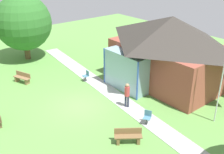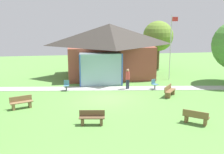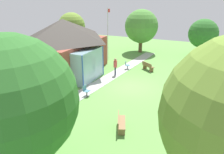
{
  "view_description": "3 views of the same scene",
  "coord_description": "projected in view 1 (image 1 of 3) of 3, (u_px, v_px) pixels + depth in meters",
  "views": [
    {
      "loc": [
        13.58,
        -8.47,
        9.39
      ],
      "look_at": [
        -0.38,
        2.96,
        1.17
      ],
      "focal_mm": 43.57,
      "sensor_mm": 36.0,
      "label": 1
    },
    {
      "loc": [
        -2.47,
        -20.94,
        6.54
      ],
      "look_at": [
        0.54,
        1.23,
        1.34
      ],
      "focal_mm": 46.28,
      "sensor_mm": 36.0,
      "label": 2
    },
    {
      "loc": [
        -15.85,
        -5.47,
        7.29
      ],
      "look_at": [
        -0.71,
        1.39,
        0.92
      ],
      "focal_mm": 34.0,
      "sensor_mm": 36.0,
      "label": 3
    }
  ],
  "objects": [
    {
      "name": "ground_plane",
      "position": [
        82.0,
        106.0,
        18.33
      ],
      "size": [
        44.0,
        44.0,
        0.0
      ],
      "primitive_type": "plane",
      "color": "#609947"
    },
    {
      "name": "pavilion",
      "position": [
        168.0,
        49.0,
        20.65
      ],
      "size": [
        9.18,
        7.35,
        5.25
      ],
      "color": "brown",
      "rests_on": "ground_plane"
    },
    {
      "name": "footpath",
      "position": [
        112.0,
        94.0,
        19.87
      ],
      "size": [
        24.08,
        3.94,
        0.03
      ],
      "primitive_type": "cube",
      "rotation": [
        0.0,
        0.0,
        -0.11
      ],
      "color": "#ADADA8",
      "rests_on": "ground_plane"
    },
    {
      "name": "flagpole",
      "position": [
        224.0,
        72.0,
        15.27
      ],
      "size": [
        0.64,
        0.08,
        6.08
      ],
      "color": "silver",
      "rests_on": "ground_plane"
    },
    {
      "name": "bench_mid_right",
      "position": [
        128.0,
        136.0,
        14.64
      ],
      "size": [
        1.25,
        1.46,
        0.84
      ],
      "rotation": [
        0.0,
        0.0,
        4.07
      ],
      "color": "brown",
      "rests_on": "ground_plane"
    },
    {
      "name": "bench_mid_left",
      "position": [
        22.0,
        78.0,
        21.52
      ],
      "size": [
        1.56,
        0.96,
        0.84
      ],
      "rotation": [
        0.0,
        0.0,
        3.52
      ],
      "color": "olive",
      "rests_on": "ground_plane"
    },
    {
      "name": "patio_chair_west",
      "position": [
        86.0,
        76.0,
        21.8
      ],
      "size": [
        0.48,
        0.48,
        0.86
      ],
      "rotation": [
        0.0,
        0.0,
        3.05
      ],
      "color": "teal",
      "rests_on": "ground_plane"
    },
    {
      "name": "patio_chair_lawn_spare",
      "position": [
        147.0,
        118.0,
        16.27
      ],
      "size": [
        0.6,
        0.6,
        0.86
      ],
      "rotation": [
        0.0,
        0.0,
        3.64
      ],
      "color": "teal",
      "rests_on": "ground_plane"
    },
    {
      "name": "visitor_on_path",
      "position": [
        127.0,
        93.0,
        17.8
      ],
      "size": [
        0.34,
        0.34,
        1.74
      ],
      "rotation": [
        0.0,
        0.0,
        0.47
      ],
      "color": "#2D3347",
      "rests_on": "ground_plane"
    },
    {
      "name": "tree_west_hedge",
      "position": [
        23.0,
        23.0,
        25.12
      ],
      "size": [
        5.19,
        5.19,
        6.15
      ],
      "color": "brown",
      "rests_on": "ground_plane"
    }
  ]
}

